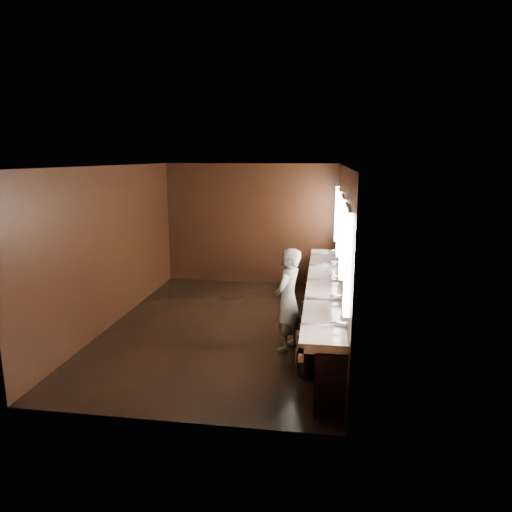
{
  "coord_description": "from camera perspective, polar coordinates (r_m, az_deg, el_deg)",
  "views": [
    {
      "loc": [
        1.67,
        -7.47,
        2.94
      ],
      "look_at": [
        0.58,
        0.0,
        1.3
      ],
      "focal_mm": 32.0,
      "sensor_mm": 36.0,
      "label": 1
    }
  ],
  "objects": [
    {
      "name": "mirror_band",
      "position": [
        7.57,
        10.59,
        3.01
      ],
      "size": [
        0.06,
        5.03,
        1.15
      ],
      "color": "white",
      "rests_on": "wall_right"
    },
    {
      "name": "sink_counter",
      "position": [
        7.86,
        8.86,
        -6.0
      ],
      "size": [
        0.55,
        5.4,
        1.01
      ],
      "color": "black",
      "rests_on": "floor"
    },
    {
      "name": "wall_front",
      "position": [
        5.02,
        -11.63,
        -5.88
      ],
      "size": [
        4.0,
        0.02,
        2.8
      ],
      "primitive_type": "cube",
      "color": "black",
      "rests_on": "floor"
    },
    {
      "name": "floor",
      "position": [
        8.2,
        -4.03,
        -8.77
      ],
      "size": [
        6.0,
        6.0,
        0.0
      ],
      "primitive_type": "plane",
      "color": "black",
      "rests_on": "ground"
    },
    {
      "name": "wall_back",
      "position": [
        10.72,
        -0.72,
        4.0
      ],
      "size": [
        4.0,
        0.02,
        2.8
      ],
      "primitive_type": "cube",
      "color": "black",
      "rests_on": "floor"
    },
    {
      "name": "wall_right",
      "position": [
        7.64,
        10.63,
        0.41
      ],
      "size": [
        0.02,
        6.0,
        2.8
      ],
      "primitive_type": "cube",
      "color": "black",
      "rests_on": "floor"
    },
    {
      "name": "trash_bin",
      "position": [
        6.43,
        6.89,
        -12.19
      ],
      "size": [
        0.46,
        0.46,
        0.58
      ],
      "primitive_type": "cylinder",
      "rotation": [
        0.0,
        0.0,
        0.28
      ],
      "color": "black",
      "rests_on": "floor"
    },
    {
      "name": "wall_left",
      "position": [
        8.47,
        -17.52,
        1.21
      ],
      "size": [
        0.02,
        6.0,
        2.8
      ],
      "primitive_type": "cube",
      "color": "black",
      "rests_on": "floor"
    },
    {
      "name": "ceiling",
      "position": [
        7.66,
        -4.35,
        11.18
      ],
      "size": [
        4.0,
        6.0,
        0.02
      ],
      "primitive_type": "cube",
      "color": "#2D2D2B",
      "rests_on": "wall_back"
    },
    {
      "name": "person",
      "position": [
        7.03,
        4.01,
        -5.46
      ],
      "size": [
        0.56,
        0.68,
        1.6
      ],
      "primitive_type": "imported",
      "rotation": [
        0.0,
        0.0,
        -1.92
      ],
      "color": "#92CCD9",
      "rests_on": "floor"
    }
  ]
}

